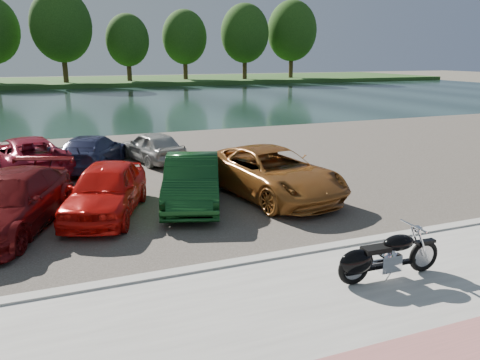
# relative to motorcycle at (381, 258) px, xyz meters

# --- Properties ---
(ground) EXTENTS (200.00, 200.00, 0.00)m
(ground) POSITION_rel_motorcycle_xyz_m (-0.92, -0.26, -0.56)
(ground) COLOR #595447
(ground) RESTS_ON ground
(promenade) EXTENTS (60.00, 6.00, 0.10)m
(promenade) POSITION_rel_motorcycle_xyz_m (-0.92, -1.26, -0.51)
(promenade) COLOR #9F9C95
(promenade) RESTS_ON ground
(kerb) EXTENTS (60.00, 0.30, 0.14)m
(kerb) POSITION_rel_motorcycle_xyz_m (-0.92, 1.74, -0.49)
(kerb) COLOR #9F9C95
(kerb) RESTS_ON ground
(parking_lot) EXTENTS (60.00, 18.00, 0.04)m
(parking_lot) POSITION_rel_motorcycle_xyz_m (-0.92, 10.74, -0.54)
(parking_lot) COLOR #3C3730
(parking_lot) RESTS_ON ground
(river) EXTENTS (120.00, 40.00, 0.00)m
(river) POSITION_rel_motorcycle_xyz_m (-0.92, 39.74, -0.56)
(river) COLOR #1A2F2B
(river) RESTS_ON ground
(far_bank) EXTENTS (120.00, 24.00, 0.60)m
(far_bank) POSITION_rel_motorcycle_xyz_m (-0.92, 71.74, -0.26)
(far_bank) COLOR #244318
(far_bank) RESTS_ON ground
(far_trees) EXTENTS (70.25, 10.68, 12.52)m
(far_trees) POSITION_rel_motorcycle_xyz_m (3.44, 65.53, 6.93)
(far_trees) COLOR #3A2A15
(far_trees) RESTS_ON far_bank
(motorcycle) EXTENTS (2.33, 0.75, 1.05)m
(motorcycle) POSITION_rel_motorcycle_xyz_m (0.00, 0.00, 0.00)
(motorcycle) COLOR black
(motorcycle) RESTS_ON promenade
(car_3) EXTENTS (3.69, 5.42, 1.46)m
(car_3) POSITION_rel_motorcycle_xyz_m (-6.96, 5.80, 0.21)
(car_3) COLOR #610D0F
(car_3) RESTS_ON parking_lot
(car_4) EXTENTS (3.10, 4.65, 1.47)m
(car_4) POSITION_rel_motorcycle_xyz_m (-4.55, 6.12, 0.21)
(car_4) COLOR red
(car_4) RESTS_ON parking_lot
(car_5) EXTENTS (2.81, 4.70, 1.46)m
(car_5) POSITION_rel_motorcycle_xyz_m (-2.07, 6.15, 0.21)
(car_5) COLOR #103B17
(car_5) RESTS_ON parking_lot
(car_6) EXTENTS (3.51, 5.88, 1.53)m
(car_6) POSITION_rel_motorcycle_xyz_m (0.49, 6.10, 0.24)
(car_6) COLOR #985923
(car_6) RESTS_ON parking_lot
(car_10) EXTENTS (3.58, 5.56, 1.42)m
(car_10) POSITION_rel_motorcycle_xyz_m (-6.83, 12.04, 0.19)
(car_10) COLOR maroon
(car_10) RESTS_ON parking_lot
(car_11) EXTENTS (3.42, 4.93, 1.32)m
(car_11) POSITION_rel_motorcycle_xyz_m (-4.48, 12.06, 0.14)
(car_11) COLOR #292E50
(car_11) RESTS_ON parking_lot
(car_12) EXTENTS (2.47, 4.05, 1.29)m
(car_12) POSITION_rel_motorcycle_xyz_m (-2.05, 12.40, 0.12)
(car_12) COLOR #A4A49F
(car_12) RESTS_ON parking_lot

